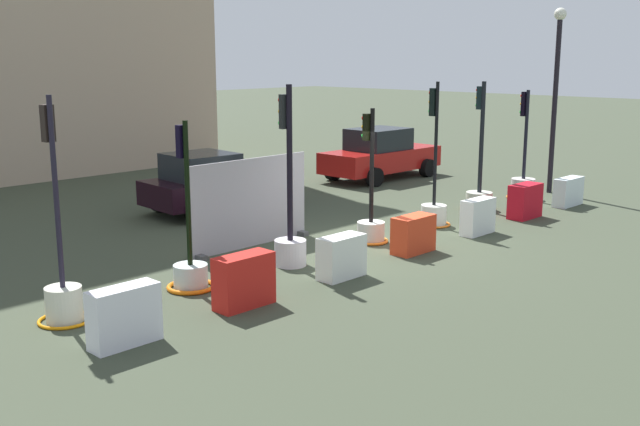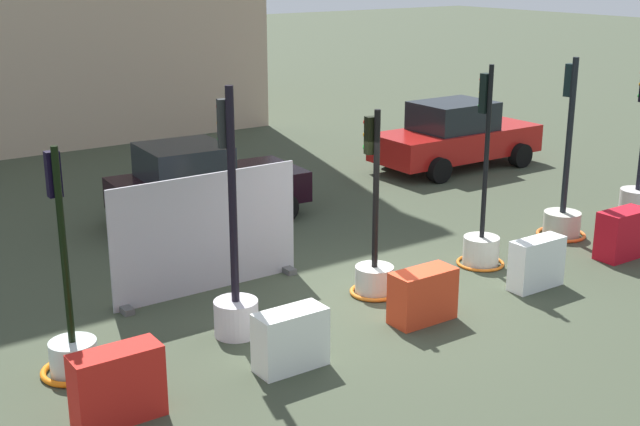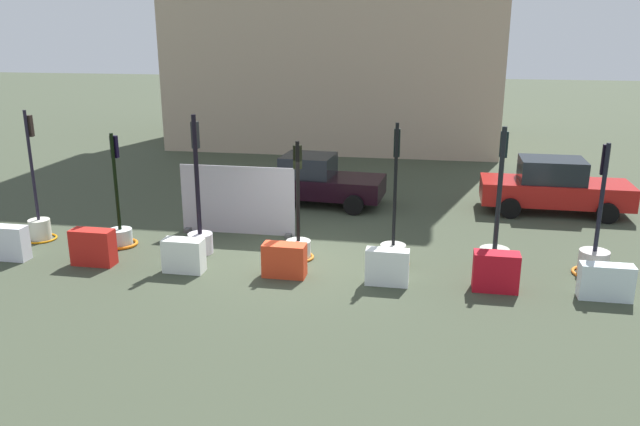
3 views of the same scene
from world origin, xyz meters
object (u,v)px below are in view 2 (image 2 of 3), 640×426
at_px(construction_barrier_3, 423,296).
at_px(construction_barrier_4, 537,263).
at_px(traffic_light_3, 374,264).
at_px(car_red_compact, 456,136).
at_px(construction_barrier_5, 623,234).
at_px(traffic_light_1, 72,341).
at_px(construction_barrier_2, 291,340).
at_px(traffic_light_5, 563,210).
at_px(traffic_light_6, 637,196).
at_px(construction_barrier_1, 118,386).
at_px(car_black_sedan, 202,183).
at_px(traffic_light_4, 481,236).
at_px(traffic_light_2, 235,288).

height_order(construction_barrier_3, construction_barrier_4, construction_barrier_4).
bearing_deg(traffic_light_3, car_red_compact, 37.81).
bearing_deg(construction_barrier_4, construction_barrier_5, 2.22).
height_order(traffic_light_1, construction_barrier_5, traffic_light_1).
bearing_deg(construction_barrier_5, construction_barrier_2, -178.84).
xyz_separation_m(traffic_light_5, construction_barrier_5, (-0.10, -1.43, -0.09)).
height_order(traffic_light_6, car_red_compact, traffic_light_6).
bearing_deg(traffic_light_3, construction_barrier_1, -164.82).
distance_m(construction_barrier_2, car_black_sedan, 6.88).
height_order(traffic_light_3, construction_barrier_4, traffic_light_3).
height_order(traffic_light_4, construction_barrier_1, traffic_light_4).
distance_m(construction_barrier_5, car_red_compact, 7.10).
relative_size(construction_barrier_1, construction_barrier_2, 1.09).
xyz_separation_m(traffic_light_2, construction_barrier_5, (7.31, -1.17, -0.28)).
relative_size(traffic_light_2, traffic_light_5, 1.04).
relative_size(traffic_light_1, construction_barrier_4, 3.09).
height_order(traffic_light_2, traffic_light_4, traffic_light_2).
bearing_deg(car_black_sedan, construction_barrier_2, -108.18).
xyz_separation_m(construction_barrier_4, car_black_sedan, (-2.70, 6.47, 0.36)).
bearing_deg(traffic_light_3, car_black_sedan, 94.03).
height_order(traffic_light_2, traffic_light_3, traffic_light_2).
bearing_deg(construction_barrier_1, construction_barrier_5, 0.54).
bearing_deg(traffic_light_3, construction_barrier_2, -151.19).
bearing_deg(construction_barrier_3, traffic_light_3, 86.72).
bearing_deg(construction_barrier_2, construction_barrier_3, 3.13).
distance_m(traffic_light_3, construction_barrier_4, 2.69).
distance_m(traffic_light_4, construction_barrier_3, 2.74).
height_order(traffic_light_1, traffic_light_3, traffic_light_1).
xyz_separation_m(traffic_light_4, construction_barrier_1, (-7.26, -1.29, -0.07)).
distance_m(traffic_light_1, construction_barrier_1, 1.45).
bearing_deg(traffic_light_1, construction_barrier_3, -15.88).
bearing_deg(construction_barrier_2, traffic_light_4, 15.42).
bearing_deg(traffic_light_2, traffic_light_6, 1.13).
relative_size(traffic_light_2, car_red_compact, 0.79).
xyz_separation_m(traffic_light_1, construction_barrier_3, (4.83, -1.37, -0.06)).
bearing_deg(construction_barrier_1, construction_barrier_4, -0.01).
bearing_deg(car_red_compact, construction_barrier_4, -124.74).
xyz_separation_m(traffic_light_5, car_black_sedan, (-5.19, 4.95, 0.25)).
relative_size(traffic_light_6, construction_barrier_1, 2.99).
relative_size(construction_barrier_2, car_red_compact, 0.21).
bearing_deg(traffic_light_1, car_black_sedan, 47.90).
height_order(traffic_light_4, car_black_sedan, traffic_light_4).
xyz_separation_m(construction_barrier_3, construction_barrier_4, (2.41, -0.08, 0.02)).
bearing_deg(traffic_light_2, traffic_light_3, 1.32).
xyz_separation_m(construction_barrier_1, construction_barrier_5, (9.60, 0.09, -0.01)).
xyz_separation_m(traffic_light_4, construction_barrier_4, (-0.05, -1.30, -0.10)).
xyz_separation_m(construction_barrier_1, construction_barrier_4, (7.21, -0.00, -0.03)).
xyz_separation_m(traffic_light_3, traffic_light_4, (2.39, -0.03, 0.01)).
bearing_deg(traffic_light_5, traffic_light_3, -177.64).
height_order(traffic_light_1, car_red_compact, traffic_light_1).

